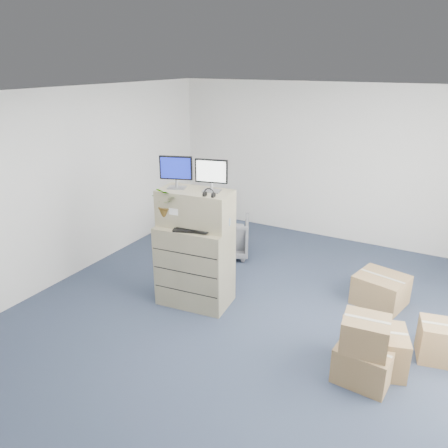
{
  "coord_description": "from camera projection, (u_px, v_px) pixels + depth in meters",
  "views": [
    {
      "loc": [
        2.0,
        -4.19,
        3.14
      ],
      "look_at": [
        -0.5,
        0.4,
        1.17
      ],
      "focal_mm": 35.0,
      "sensor_mm": 36.0,
      "label": 1
    }
  ],
  "objects": [
    {
      "name": "ground",
      "position": [
        244.0,
        328.0,
        5.45
      ],
      "size": [
        7.0,
        7.0,
        0.0
      ],
      "primitive_type": "plane",
      "color": "#2A304B",
      "rests_on": "ground"
    },
    {
      "name": "wall_back",
      "position": [
        331.0,
        163.0,
        7.84
      ],
      "size": [
        6.0,
        0.02,
        2.8
      ],
      "primitive_type": "cube",
      "color": "silver",
      "rests_on": "ground"
    },
    {
      "name": "filing_cabinet_lower",
      "position": [
        195.0,
        265.0,
        5.87
      ],
      "size": [
        1.0,
        0.67,
        1.11
      ],
      "primitive_type": "cube",
      "rotation": [
        0.0,
        0.0,
        0.1
      ],
      "color": "#998F6A",
      "rests_on": "ground"
    },
    {
      "name": "filing_cabinet_upper",
      "position": [
        195.0,
        208.0,
        5.64
      ],
      "size": [
        0.99,
        0.56,
        0.48
      ],
      "primitive_type": "cube",
      "rotation": [
        0.0,
        0.0,
        0.1
      ],
      "color": "#998F6A",
      "rests_on": "filing_cabinet_lower"
    },
    {
      "name": "monitor_left",
      "position": [
        176.0,
        170.0,
        5.57
      ],
      "size": [
        0.41,
        0.23,
        0.42
      ],
      "rotation": [
        0.0,
        0.0,
        0.33
      ],
      "color": "#99999E",
      "rests_on": "filing_cabinet_upper"
    },
    {
      "name": "monitor_right",
      "position": [
        211.0,
        174.0,
        5.43
      ],
      "size": [
        0.41,
        0.2,
        0.41
      ],
      "rotation": [
        0.0,
        0.0,
        0.23
      ],
      "color": "#99999E",
      "rests_on": "filing_cabinet_upper"
    },
    {
      "name": "headphones",
      "position": [
        209.0,
        194.0,
        5.29
      ],
      "size": [
        0.14,
        0.03,
        0.14
      ],
      "primitive_type": "torus",
      "rotation": [
        1.57,
        0.0,
        0.1
      ],
      "color": "black",
      "rests_on": "filing_cabinet_upper"
    },
    {
      "name": "keyboard",
      "position": [
        194.0,
        229.0,
        5.54
      ],
      "size": [
        0.55,
        0.37,
        0.03
      ],
      "primitive_type": "cube",
      "rotation": [
        0.0,
        0.0,
        0.34
      ],
      "color": "black",
      "rests_on": "filing_cabinet_lower"
    },
    {
      "name": "mouse",
      "position": [
        215.0,
        232.0,
        5.46
      ],
      "size": [
        0.11,
        0.07,
        0.04
      ],
      "primitive_type": "ellipsoid",
      "rotation": [
        0.0,
        0.0,
        -0.03
      ],
      "color": "silver",
      "rests_on": "filing_cabinet_lower"
    },
    {
      "name": "water_bottle",
      "position": [
        202.0,
        216.0,
        5.67
      ],
      "size": [
        0.08,
        0.08,
        0.27
      ],
      "primitive_type": "cylinder",
      "color": "#95979D",
      "rests_on": "filing_cabinet_lower"
    },
    {
      "name": "phone_dock",
      "position": [
        194.0,
        222.0,
        5.73
      ],
      "size": [
        0.06,
        0.05,
        0.12
      ],
      "rotation": [
        0.0,
        0.0,
        0.1
      ],
      "color": "silver",
      "rests_on": "filing_cabinet_lower"
    },
    {
      "name": "external_drive",
      "position": [
        221.0,
        226.0,
        5.62
      ],
      "size": [
        0.23,
        0.18,
        0.06
      ],
      "primitive_type": "cube",
      "rotation": [
        0.0,
        0.0,
        -0.12
      ],
      "color": "black",
      "rests_on": "filing_cabinet_lower"
    },
    {
      "name": "tissue_box",
      "position": [
        221.0,
        220.0,
        5.6
      ],
      "size": [
        0.29,
        0.19,
        0.1
      ],
      "primitive_type": "cube",
      "rotation": [
        0.0,
        0.0,
        0.26
      ],
      "color": "#3881BF",
      "rests_on": "external_drive"
    },
    {
      "name": "potted_plant",
      "position": [
        169.0,
        208.0,
        5.64
      ],
      "size": [
        0.51,
        0.54,
        0.43
      ],
      "rotation": [
        0.0,
        0.0,
        0.1
      ],
      "color": "#AACAA2",
      "rests_on": "filing_cabinet_lower"
    },
    {
      "name": "office_chair",
      "position": [
        227.0,
        234.0,
        7.4
      ],
      "size": [
        0.93,
        0.91,
        0.74
      ],
      "primitive_type": "imported",
      "rotation": [
        0.0,
        0.0,
        3.58
      ],
      "color": "#56575B",
      "rests_on": "ground"
    },
    {
      "name": "cardboard_boxes",
      "position": [
        387.0,
        330.0,
        4.97
      ],
      "size": [
        1.59,
        2.28,
        0.75
      ],
      "color": "olive",
      "rests_on": "ground"
    }
  ]
}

